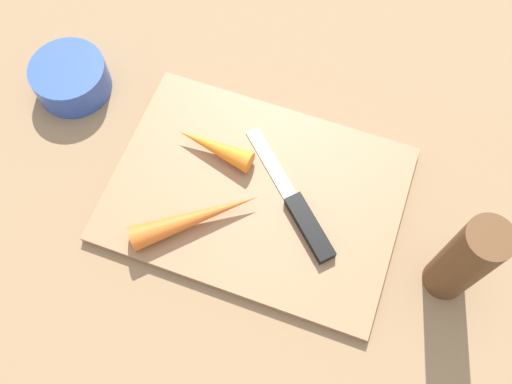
{
  "coord_description": "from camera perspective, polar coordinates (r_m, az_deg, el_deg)",
  "views": [
    {
      "loc": [
        -0.1,
        0.27,
        0.65
      ],
      "look_at": [
        0.0,
        0.0,
        0.01
      ],
      "focal_mm": 39.18,
      "sensor_mm": 36.0,
      "label": 1
    }
  ],
  "objects": [
    {
      "name": "pepper_grinder",
      "position": [
        0.64,
        20.53,
        -6.57
      ],
      "size": [
        0.05,
        0.05,
        0.15
      ],
      "primitive_type": "cylinder",
      "color": "brown",
      "rests_on": "ground_plane"
    },
    {
      "name": "carrot_long",
      "position": [
        0.67,
        -6.18,
        -2.63
      ],
      "size": [
        0.14,
        0.13,
        0.03
      ],
      "primitive_type": "cone",
      "rotation": [
        0.0,
        1.57,
        3.84
      ],
      "color": "orange",
      "rests_on": "cutting_board"
    },
    {
      "name": "knife",
      "position": [
        0.68,
        4.94,
        -2.72
      ],
      "size": [
        0.16,
        0.15,
        0.01
      ],
      "rotation": [
        0.0,
        0.0,
        5.52
      ],
      "color": "#B7B7BC",
      "rests_on": "cutting_board"
    },
    {
      "name": "carrot_short",
      "position": [
        0.71,
        -4.31,
        4.6
      ],
      "size": [
        0.11,
        0.04,
        0.03
      ],
      "primitive_type": "cone",
      "rotation": [
        0.0,
        1.57,
        6.17
      ],
      "color": "orange",
      "rests_on": "cutting_board"
    },
    {
      "name": "small_bowl",
      "position": [
        0.81,
        -18.38,
        10.96
      ],
      "size": [
        0.1,
        0.1,
        0.05
      ],
      "primitive_type": "cylinder",
      "color": "#3351B2",
      "rests_on": "ground_plane"
    },
    {
      "name": "ground_plane",
      "position": [
        0.71,
        0.0,
        -0.4
      ],
      "size": [
        1.4,
        1.4,
        0.0
      ],
      "primitive_type": "plane",
      "color": "#8C6D4C"
    },
    {
      "name": "cutting_board",
      "position": [
        0.71,
        0.0,
        -0.2
      ],
      "size": [
        0.36,
        0.26,
        0.01
      ],
      "primitive_type": "cube",
      "color": "#99704C",
      "rests_on": "ground_plane"
    }
  ]
}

